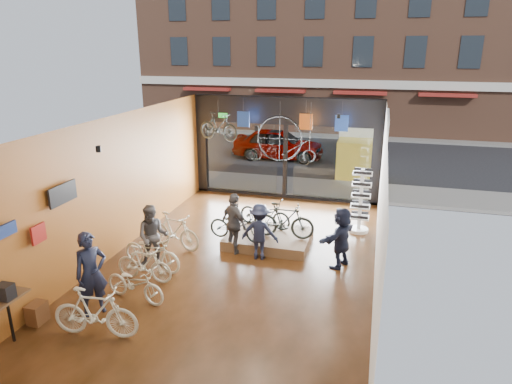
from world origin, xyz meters
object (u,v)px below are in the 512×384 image
at_px(customer_0, 91,274).
at_px(customer_2, 234,224).
at_px(floor_bike_3, 144,264).
at_px(customer_1, 153,236).
at_px(display_bike_mid, 284,221).
at_px(floor_bike_2, 135,283).
at_px(display_platform, 269,239).
at_px(display_bike_right, 265,213).
at_px(display_bike_left, 237,225).
at_px(customer_3, 260,232).
at_px(customer_5, 341,237).
at_px(box_truck, 364,143).
at_px(penny_farthing, 289,141).
at_px(floor_bike_5, 174,231).
at_px(sunglasses_rack, 361,201).
at_px(street_car, 278,144).
at_px(floor_bike_4, 152,252).
at_px(floor_bike_1, 95,313).
at_px(hung_bike, 218,126).

xyz_separation_m(customer_0, customer_2, (2.01, 3.68, -0.07)).
height_order(floor_bike_3, customer_1, customer_1).
bearing_deg(display_bike_mid, floor_bike_2, 143.20).
height_order(display_platform, display_bike_right, display_bike_right).
relative_size(floor_bike_3, display_bike_left, 0.90).
bearing_deg(customer_2, customer_3, -156.06).
distance_m(customer_2, customer_5, 2.93).
height_order(box_truck, penny_farthing, penny_farthing).
relative_size(floor_bike_5, customer_2, 1.01).
distance_m(customer_5, sunglasses_rack, 2.56).
bearing_deg(floor_bike_2, display_platform, -18.45).
relative_size(display_bike_mid, customer_1, 1.02).
bearing_deg(penny_farthing, street_car, 105.05).
relative_size(box_truck, floor_bike_2, 3.97).
distance_m(display_platform, customer_5, 2.42).
bearing_deg(display_bike_mid, display_bike_left, 111.32).
relative_size(display_bike_mid, display_bike_right, 1.02).
bearing_deg(display_bike_left, display_bike_mid, -60.68).
relative_size(display_bike_mid, customer_5, 1.06).
xyz_separation_m(floor_bike_3, floor_bike_4, (-0.12, 0.63, 0.02)).
bearing_deg(floor_bike_1, display_platform, -29.84).
bearing_deg(customer_3, display_bike_right, -81.86).
distance_m(display_bike_mid, customer_0, 5.47).
bearing_deg(floor_bike_2, floor_bike_4, 24.77).
height_order(display_platform, customer_1, customer_1).
bearing_deg(customer_3, floor_bike_5, -0.94).
distance_m(floor_bike_5, customer_5, 4.69).
bearing_deg(customer_1, display_platform, 22.54).
relative_size(customer_3, customer_5, 0.96).
bearing_deg(floor_bike_2, hung_bike, 13.44).
height_order(box_truck, customer_0, box_truck).
distance_m(display_bike_mid, display_bike_right, 0.99).
relative_size(box_truck, display_bike_left, 3.77).
xyz_separation_m(display_bike_mid, sunglasses_rack, (2.02, 1.76, 0.19)).
bearing_deg(hung_bike, penny_farthing, -64.20).
bearing_deg(customer_0, display_platform, 5.10).
xyz_separation_m(customer_0, hung_bike, (0.35, 7.15, 1.99)).
xyz_separation_m(floor_bike_4, display_bike_left, (1.79, 1.68, 0.27)).
relative_size(street_car, display_bike_right, 2.71).
bearing_deg(floor_bike_3, box_truck, -17.39).
distance_m(display_bike_right, customer_1, 3.57).
distance_m(display_bike_right, customer_0, 5.66).
height_order(display_bike_left, customer_2, customer_2).
xyz_separation_m(floor_bike_1, customer_5, (4.39, 4.36, 0.29)).
height_order(display_platform, penny_farthing, penny_farthing).
height_order(floor_bike_3, floor_bike_5, floor_bike_5).
bearing_deg(street_car, customer_3, -169.88).
xyz_separation_m(customer_0, customer_5, (4.93, 3.62, -0.12)).
xyz_separation_m(display_bike_left, display_bike_right, (0.51, 1.17, 0.00)).
xyz_separation_m(display_platform, customer_5, (2.15, -0.89, 0.67)).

